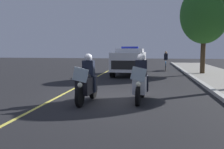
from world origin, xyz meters
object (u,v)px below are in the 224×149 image
police_motorcycle_lead_right (141,82)px  cyclist_background (166,61)px  police_suv (130,60)px  tree_far_back (204,15)px  police_motorcycle_lead_left (87,83)px

police_motorcycle_lead_right → cyclist_background: size_ratio=1.22×
police_suv → tree_far_back: bearing=103.2°
police_motorcycle_lead_right → cyclist_background: (-13.11, 1.63, 0.14)m
cyclist_background → tree_far_back: tree_far_back is taller
police_motorcycle_lead_left → cyclist_background: (-13.59, 3.50, 0.14)m
police_motorcycle_lead_left → cyclist_background: size_ratio=1.22×
police_motorcycle_lead_left → police_motorcycle_lead_right: same height
cyclist_background → tree_far_back: 5.17m
police_motorcycle_lead_left → police_motorcycle_lead_right: 1.92m
police_suv → police_motorcycle_lead_right: bearing=7.3°
tree_far_back → cyclist_background: bearing=-139.3°
police_suv → police_motorcycle_lead_left: bearing=-4.3°
police_motorcycle_lead_left → cyclist_background: police_motorcycle_lead_left is taller
police_motorcycle_lead_right → cyclist_background: bearing=172.9°
police_motorcycle_lead_left → police_suv: 9.50m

